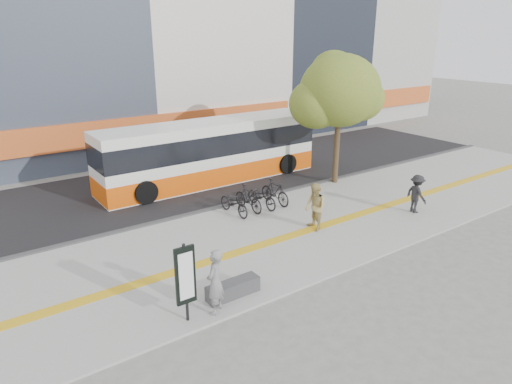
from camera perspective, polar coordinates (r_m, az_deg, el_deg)
ground at (r=15.67m, az=2.87°, el=-8.15°), size 120.00×120.00×0.00m
sidewalk at (r=16.73m, az=-0.31°, el=-6.09°), size 40.00×7.00×0.08m
tactile_strip at (r=16.34m, az=0.70°, el=-6.57°), size 40.00×0.45×0.01m
street at (r=22.84m, az=-11.16°, el=0.62°), size 40.00×8.00×0.06m
curb at (r=19.45m, az=-6.24°, el=-2.36°), size 40.00×0.25×0.14m
bench at (r=13.35m, az=-2.87°, el=-11.91°), size 1.60×0.45×0.45m
signboard at (r=11.92m, az=-8.75°, el=-10.35°), size 0.55×0.10×2.20m
street_tree at (r=22.46m, az=10.11°, el=12.13°), size 4.40×3.80×6.31m
bus at (r=22.99m, az=-5.66°, el=4.78°), size 11.33×2.69×3.02m
bicycle_row at (r=19.36m, az=-0.18°, el=-0.67°), size 2.77×1.90×1.09m
seated_woman at (r=12.35m, az=-5.09°, el=-11.03°), size 0.80×0.75×1.83m
pedestrian_tan at (r=17.36m, az=7.34°, el=-1.87°), size 0.82×0.98×1.82m
pedestrian_dark at (r=20.05m, az=19.31°, el=-0.20°), size 0.79×1.14×1.61m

